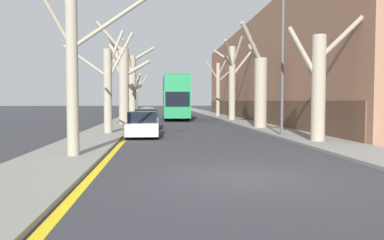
# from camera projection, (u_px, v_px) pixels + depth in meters

# --- Properties ---
(ground_plane) EXTENTS (300.00, 300.00, 0.00)m
(ground_plane) POSITION_uv_depth(u_px,v_px,m) (244.00, 178.00, 9.77)
(ground_plane) COLOR #333338
(sidewalk_left) EXTENTS (2.77, 120.00, 0.12)m
(sidewalk_left) POSITION_uv_depth(u_px,v_px,m) (138.00, 113.00, 59.02)
(sidewalk_left) COLOR gray
(sidewalk_left) RESTS_ON ground
(sidewalk_right) EXTENTS (2.77, 120.00, 0.12)m
(sidewalk_right) POSITION_uv_depth(u_px,v_px,m) (208.00, 113.00, 59.99)
(sidewalk_right) COLOR gray
(sidewalk_right) RESTS_ON ground
(building_facade_right) EXTENTS (10.08, 49.52, 10.12)m
(building_facade_right) POSITION_uv_depth(u_px,v_px,m) (288.00, 73.00, 40.86)
(building_facade_right) COLOR #93664C
(building_facade_right) RESTS_ON ground
(kerb_line_stripe) EXTENTS (0.24, 120.00, 0.01)m
(kerb_line_stripe) POSITION_uv_depth(u_px,v_px,m) (148.00, 114.00, 59.16)
(kerb_line_stripe) COLOR yellow
(kerb_line_stripe) RESTS_ON ground
(street_tree_left_0) EXTENTS (4.50, 1.43, 7.03)m
(street_tree_left_0) POSITION_uv_depth(u_px,v_px,m) (73.00, 68.00, 12.78)
(street_tree_left_0) COLOR gray
(street_tree_left_0) RESTS_ON ground
(street_tree_left_1) EXTENTS (4.11, 1.14, 6.29)m
(street_tree_left_1) POSITION_uv_depth(u_px,v_px,m) (108.00, 86.00, 22.05)
(street_tree_left_1) COLOR gray
(street_tree_left_1) RESTS_ON ground
(street_tree_left_2) EXTENTS (4.43, 1.96, 8.47)m
(street_tree_left_2) POSITION_uv_depth(u_px,v_px,m) (123.00, 80.00, 30.81)
(street_tree_left_2) COLOR gray
(street_tree_left_2) RESTS_ON ground
(street_tree_left_3) EXTENTS (4.06, 4.17, 8.28)m
(street_tree_left_3) POSITION_uv_depth(u_px,v_px,m) (132.00, 83.00, 39.49)
(street_tree_left_3) COLOR gray
(street_tree_left_3) RESTS_ON ground
(street_tree_left_4) EXTENTS (4.02, 4.27, 6.12)m
(street_tree_left_4) POSITION_uv_depth(u_px,v_px,m) (136.00, 94.00, 48.29)
(street_tree_left_4) COLOR gray
(street_tree_left_4) RESTS_ON ground
(street_tree_right_0) EXTENTS (3.28, 2.43, 5.88)m
(street_tree_right_0) POSITION_uv_depth(u_px,v_px,m) (318.00, 84.00, 17.59)
(street_tree_right_0) COLOR gray
(street_tree_right_0) RESTS_ON ground
(street_tree_right_1) EXTENTS (2.31, 4.66, 7.35)m
(street_tree_right_1) POSITION_uv_depth(u_px,v_px,m) (259.00, 86.00, 26.70)
(street_tree_right_1) COLOR gray
(street_tree_right_1) RESTS_ON ground
(street_tree_right_2) EXTENTS (4.18, 3.05, 8.14)m
(street_tree_right_2) POSITION_uv_depth(u_px,v_px,m) (232.00, 79.00, 37.09)
(street_tree_right_2) COLOR gray
(street_tree_right_2) RESTS_ON ground
(street_tree_right_3) EXTENTS (3.96, 3.40, 8.18)m
(street_tree_right_3) POSITION_uv_depth(u_px,v_px,m) (219.00, 87.00, 46.72)
(street_tree_right_3) COLOR gray
(street_tree_right_3) RESTS_ON ground
(double_decker_bus) EXTENTS (2.59, 10.45, 4.62)m
(double_decker_bus) POSITION_uv_depth(u_px,v_px,m) (175.00, 95.00, 40.43)
(double_decker_bus) COLOR #1E7F47
(double_decker_bus) RESTS_ON ground
(parked_car_0) EXTENTS (1.76, 4.15, 1.41)m
(parked_car_0) POSITION_uv_depth(u_px,v_px,m) (143.00, 125.00, 20.95)
(parked_car_0) COLOR silver
(parked_car_0) RESTS_ON ground
(parked_car_1) EXTENTS (1.80, 4.28, 1.41)m
(parked_car_1) POSITION_uv_depth(u_px,v_px,m) (146.00, 119.00, 27.37)
(parked_car_1) COLOR #4C5156
(parked_car_1) RESTS_ON ground
(lamp_post) EXTENTS (1.40, 0.20, 8.98)m
(lamp_post) POSITION_uv_depth(u_px,v_px,m) (281.00, 47.00, 20.50)
(lamp_post) COLOR #4C4F54
(lamp_post) RESTS_ON ground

